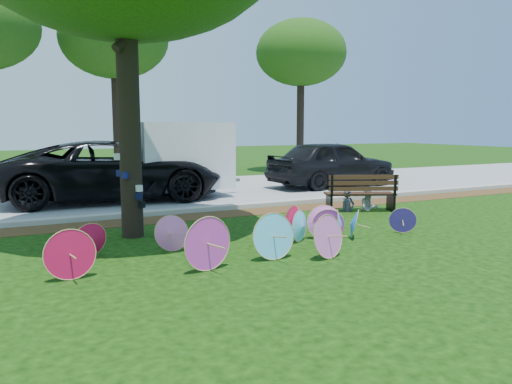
% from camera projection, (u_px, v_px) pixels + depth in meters
% --- Properties ---
extents(ground, '(90.00, 90.00, 0.00)m').
position_uv_depth(ground, '(282.00, 260.00, 8.51)').
color(ground, black).
rests_on(ground, ground).
extents(mulch_strip, '(90.00, 1.00, 0.01)m').
position_uv_depth(mulch_strip, '(194.00, 217.00, 12.51)').
color(mulch_strip, '#472D16').
rests_on(mulch_strip, ground).
extents(curb, '(90.00, 0.30, 0.12)m').
position_uv_depth(curb, '(185.00, 210.00, 13.12)').
color(curb, '#B7B5AD').
rests_on(curb, ground).
extents(street, '(90.00, 8.00, 0.01)m').
position_uv_depth(street, '(146.00, 194.00, 16.82)').
color(street, gray).
rests_on(street, ground).
extents(parasol_pile, '(7.38, 2.26, 0.88)m').
position_uv_depth(parasol_pile, '(262.00, 232.00, 9.00)').
color(parasol_pile, '#CC0F42').
rests_on(parasol_pile, ground).
extents(black_van, '(6.76, 3.50, 1.82)m').
position_uv_depth(black_van, '(113.00, 171.00, 15.16)').
color(black_van, black).
rests_on(black_van, ground).
extents(dark_pickup, '(5.27, 2.52, 1.74)m').
position_uv_depth(dark_pickup, '(332.00, 163.00, 18.76)').
color(dark_pickup, black).
rests_on(dark_pickup, ground).
extents(cargo_trailer, '(3.12, 2.14, 2.68)m').
position_uv_depth(cargo_trailer, '(180.00, 156.00, 15.76)').
color(cargo_trailer, white).
rests_on(cargo_trailer, ground).
extents(park_bench, '(2.02, 1.37, 0.99)m').
position_uv_depth(park_bench, '(360.00, 193.00, 13.36)').
color(park_bench, black).
rests_on(park_bench, ground).
extents(person_left, '(0.41, 0.27, 1.12)m').
position_uv_depth(person_left, '(348.00, 191.00, 13.24)').
color(person_left, '#39404E').
rests_on(person_left, ground).
extents(person_right, '(0.64, 0.55, 1.13)m').
position_uv_depth(person_right, '(369.00, 189.00, 13.55)').
color(person_right, silver).
rests_on(person_right, ground).
extents(bg_trees, '(18.22, 5.29, 7.40)m').
position_uv_depth(bg_trees, '(148.00, 41.00, 20.63)').
color(bg_trees, black).
rests_on(bg_trees, ground).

